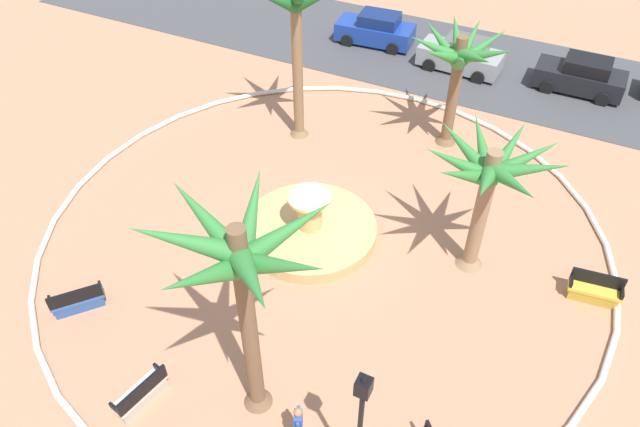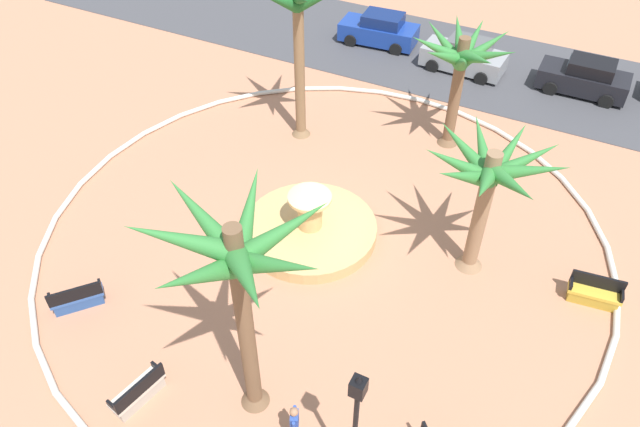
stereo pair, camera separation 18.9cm
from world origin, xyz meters
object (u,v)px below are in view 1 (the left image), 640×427
at_px(bench_north, 141,395).
at_px(palm_tree_mid_plaza, 241,271).
at_px(fountain, 310,229).
at_px(palm_tree_near_fountain, 296,14).
at_px(palm_tree_by_curb, 489,177).
at_px(parked_car_second, 461,55).
at_px(lamppost, 360,424).
at_px(parked_car_third, 581,76).
at_px(bench_east, 594,292).
at_px(palm_tree_far_side, 459,60).
at_px(bench_west, 78,301).
at_px(parked_car_leftmost, 376,30).
at_px(person_cyclist_helmet, 299,425).

bearing_deg(bench_north, palm_tree_mid_plaza, 25.97).
relative_size(fountain, palm_tree_mid_plaza, 0.69).
relative_size(palm_tree_near_fountain, palm_tree_mid_plaza, 1.01).
bearing_deg(palm_tree_by_curb, fountain, -168.23).
bearing_deg(palm_tree_near_fountain, parked_car_second, 61.58).
height_order(lamppost, parked_car_third, lamppost).
bearing_deg(bench_east, palm_tree_far_side, 137.68).
distance_m(palm_tree_by_curb, lamppost, 8.39).
distance_m(palm_tree_by_curb, parked_car_second, 13.58).
xyz_separation_m(palm_tree_by_curb, bench_west, (-10.38, -7.26, -3.41)).
bearing_deg(bench_west, palm_tree_near_fountain, 81.35).
relative_size(palm_tree_mid_plaza, bench_west, 4.44).
height_order(fountain, bench_east, fountain).
xyz_separation_m(palm_tree_near_fountain, parked_car_second, (4.56, 8.42, -4.59)).
height_order(bench_east, parked_car_leftmost, parked_car_leftmost).
relative_size(palm_tree_by_curb, palm_tree_mid_plaza, 0.72).
bearing_deg(parked_car_third, palm_tree_mid_plaza, -104.12).
relative_size(fountain, palm_tree_far_side, 0.94).
bearing_deg(palm_tree_by_curb, palm_tree_mid_plaza, -116.09).
height_order(bench_east, bench_north, same).
bearing_deg(palm_tree_mid_plaza, person_cyclist_helmet, -18.85).
distance_m(fountain, palm_tree_near_fountain, 8.03).
bearing_deg(lamppost, palm_tree_mid_plaza, 167.76).
relative_size(parked_car_leftmost, parked_car_second, 1.01).
bearing_deg(palm_tree_far_side, palm_tree_by_curb, -66.18).
height_order(fountain, palm_tree_far_side, palm_tree_far_side).
height_order(bench_west, parked_car_leftmost, parked_car_leftmost).
relative_size(bench_north, person_cyclist_helmet, 1.00).
relative_size(palm_tree_near_fountain, lamppost, 1.53).
relative_size(palm_tree_by_curb, person_cyclist_helmet, 2.97).
bearing_deg(parked_car_second, palm_tree_by_curb, -72.07).
distance_m(bench_west, parked_car_leftmost, 20.67).
distance_m(bench_east, lamppost, 9.89).
xyz_separation_m(palm_tree_far_side, parked_car_second, (-1.26, 6.21, -3.03)).
bearing_deg(bench_west, person_cyclist_helmet, -6.08).
xyz_separation_m(palm_tree_far_side, bench_north, (-3.73, -15.37, -3.47)).
xyz_separation_m(palm_tree_far_side, bench_west, (-7.56, -13.65, -3.47)).
xyz_separation_m(palm_tree_near_fountain, bench_north, (2.09, -13.16, -5.02)).
bearing_deg(bench_west, lamppost, -6.02).
distance_m(fountain, parked_car_second, 13.81).
height_order(bench_west, parked_car_second, parked_car_second).
bearing_deg(palm_tree_by_curb, parked_car_second, 107.93).
bearing_deg(palm_tree_near_fountain, parked_car_third, 41.41).
bearing_deg(parked_car_leftmost, palm_tree_mid_plaza, -76.11).
bearing_deg(person_cyclist_helmet, parked_car_second, 95.29).
xyz_separation_m(fountain, person_cyclist_helmet, (3.25, -7.01, 0.65)).
xyz_separation_m(palm_tree_by_curb, lamppost, (-0.49, -8.30, -1.12)).
xyz_separation_m(lamppost, parked_car_leftmost, (-8.41, 21.65, -1.86)).
relative_size(parked_car_leftmost, parked_car_third, 1.03).
distance_m(palm_tree_by_curb, palm_tree_far_side, 6.99).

